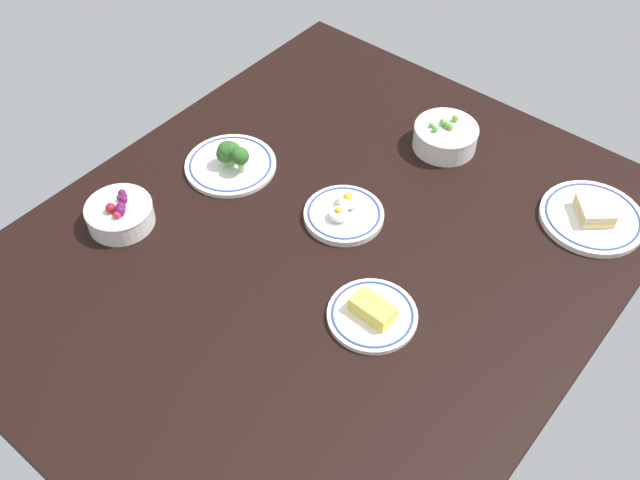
{
  "coord_description": "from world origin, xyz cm",
  "views": [
    {
      "loc": [
        77.21,
        63.61,
        116.51
      ],
      "look_at": [
        0.0,
        0.0,
        6.0
      ],
      "focal_mm": 41.21,
      "sensor_mm": 36.0,
      "label": 1
    }
  ],
  "objects_px": {
    "plate_cheese": "(372,314)",
    "bowl_berries": "(120,214)",
    "plate_eggs": "(344,213)",
    "plate_broccoli": "(231,161)",
    "bowl_peas": "(445,136)",
    "plate_sandwich": "(592,216)"
  },
  "relations": [
    {
      "from": "plate_broccoli",
      "to": "plate_sandwich",
      "type": "relative_size",
      "value": 0.95
    },
    {
      "from": "plate_broccoli",
      "to": "bowl_peas",
      "type": "relative_size",
      "value": 1.39
    },
    {
      "from": "plate_cheese",
      "to": "plate_eggs",
      "type": "relative_size",
      "value": 1.01
    },
    {
      "from": "plate_eggs",
      "to": "plate_broccoli",
      "type": "xyz_separation_m",
      "value": [
        0.04,
        -0.29,
        0.01
      ]
    },
    {
      "from": "plate_broccoli",
      "to": "bowl_berries",
      "type": "xyz_separation_m",
      "value": [
        0.27,
        -0.06,
        0.01
      ]
    },
    {
      "from": "plate_broccoli",
      "to": "plate_eggs",
      "type": "bearing_deg",
      "value": 97.67
    },
    {
      "from": "plate_sandwich",
      "to": "plate_eggs",
      "type": "bearing_deg",
      "value": -51.43
    },
    {
      "from": "plate_cheese",
      "to": "bowl_berries",
      "type": "distance_m",
      "value": 0.57
    },
    {
      "from": "bowl_peas",
      "to": "bowl_berries",
      "type": "height_order",
      "value": "bowl_peas"
    },
    {
      "from": "plate_sandwich",
      "to": "bowl_berries",
      "type": "xyz_separation_m",
      "value": [
        0.64,
        -0.76,
        0.02
      ]
    },
    {
      "from": "plate_eggs",
      "to": "plate_sandwich",
      "type": "height_order",
      "value": "plate_eggs"
    },
    {
      "from": "plate_cheese",
      "to": "bowl_berries",
      "type": "height_order",
      "value": "bowl_berries"
    },
    {
      "from": "plate_cheese",
      "to": "plate_eggs",
      "type": "xyz_separation_m",
      "value": [
        -0.17,
        -0.2,
        0.0
      ]
    },
    {
      "from": "bowl_peas",
      "to": "plate_eggs",
      "type": "bearing_deg",
      "value": -6.61
    },
    {
      "from": "plate_eggs",
      "to": "bowl_peas",
      "type": "bearing_deg",
      "value": 173.39
    },
    {
      "from": "plate_broccoli",
      "to": "plate_cheese",
      "type": "bearing_deg",
      "value": 75.09
    },
    {
      "from": "plate_sandwich",
      "to": "plate_cheese",
      "type": "bearing_deg",
      "value": -22.46
    },
    {
      "from": "plate_cheese",
      "to": "plate_broccoli",
      "type": "xyz_separation_m",
      "value": [
        -0.13,
        -0.5,
        0.01
      ]
    },
    {
      "from": "plate_cheese",
      "to": "bowl_peas",
      "type": "xyz_separation_m",
      "value": [
        -0.5,
        -0.17,
        0.02
      ]
    },
    {
      "from": "plate_broccoli",
      "to": "bowl_berries",
      "type": "height_order",
      "value": "plate_broccoli"
    },
    {
      "from": "plate_cheese",
      "to": "bowl_peas",
      "type": "relative_size",
      "value": 1.15
    },
    {
      "from": "plate_broccoli",
      "to": "bowl_berries",
      "type": "bearing_deg",
      "value": -11.97
    }
  ]
}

